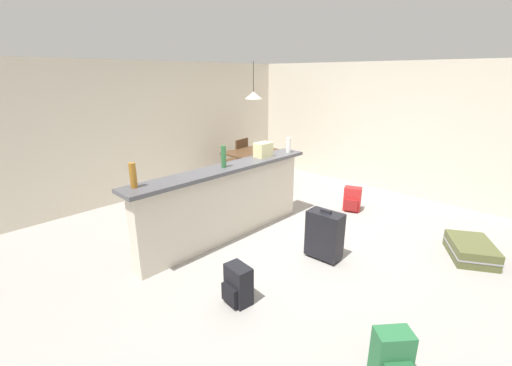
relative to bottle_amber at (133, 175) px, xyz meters
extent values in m
cube|color=gray|center=(1.94, -0.56, -1.23)|extent=(13.00, 13.00, 0.05)
cube|color=beige|center=(1.94, 2.49, 0.04)|extent=(6.60, 0.10, 2.50)
cube|color=beige|center=(4.99, -0.26, 0.04)|extent=(0.10, 6.00, 2.50)
cube|color=beige|center=(1.28, -0.07, -0.70)|extent=(2.80, 0.20, 1.02)
cube|color=#4C4C51|center=(1.28, -0.07, -0.17)|extent=(2.96, 0.40, 0.05)
cylinder|color=#9E661E|center=(0.00, 0.00, 0.00)|extent=(0.08, 0.08, 0.28)
cylinder|color=#2D6B38|center=(1.25, -0.07, 0.01)|extent=(0.07, 0.07, 0.30)
cylinder|color=silver|center=(2.56, -0.13, -0.02)|extent=(0.08, 0.08, 0.24)
cube|color=beige|center=(2.06, -0.04, -0.03)|extent=(0.26, 0.18, 0.22)
cube|color=#4C331E|center=(3.29, 1.38, -0.49)|extent=(1.10, 0.80, 0.04)
cylinder|color=#4C331E|center=(2.80, 1.04, -0.86)|extent=(0.06, 0.06, 0.70)
cylinder|color=#4C331E|center=(3.78, 1.04, -0.86)|extent=(0.06, 0.06, 0.70)
cylinder|color=#4C331E|center=(2.80, 1.72, -0.86)|extent=(0.06, 0.06, 0.70)
cylinder|color=#4C331E|center=(3.78, 1.72, -0.86)|extent=(0.06, 0.06, 0.70)
cube|color=#4C331E|center=(3.21, 0.74, -0.78)|extent=(0.43, 0.43, 0.04)
cube|color=#4C331E|center=(3.19, 0.92, -0.52)|extent=(0.40, 0.07, 0.48)
cylinder|color=#4C331E|center=(3.06, 0.57, -1.00)|extent=(0.04, 0.04, 0.41)
cylinder|color=#4C331E|center=(3.38, 0.60, -1.00)|extent=(0.04, 0.04, 0.41)
cylinder|color=#4C331E|center=(3.03, 0.89, -1.00)|extent=(0.04, 0.04, 0.41)
cylinder|color=#4C331E|center=(3.35, 0.92, -1.00)|extent=(0.04, 0.04, 0.41)
cube|color=#4C331E|center=(3.35, 1.97, -0.78)|extent=(0.45, 0.45, 0.04)
cube|color=#4C331E|center=(3.38, 1.80, -0.52)|extent=(0.40, 0.09, 0.48)
cylinder|color=#4C331E|center=(3.49, 2.15, -1.00)|extent=(0.04, 0.04, 0.41)
cylinder|color=#4C331E|center=(3.17, 2.11, -1.00)|extent=(0.04, 0.04, 0.41)
cylinder|color=#4C331E|center=(3.53, 1.84, -1.00)|extent=(0.04, 0.04, 0.41)
cylinder|color=#4C331E|center=(3.21, 1.79, -1.00)|extent=(0.04, 0.04, 0.41)
cylinder|color=black|center=(3.35, 1.42, 1.00)|extent=(0.01, 0.01, 0.59)
cone|color=white|center=(3.35, 1.42, 0.65)|extent=(0.34, 0.34, 0.14)
sphere|color=white|center=(3.35, 1.42, 0.57)|extent=(0.07, 0.07, 0.07)
cube|color=#51562D|center=(3.09, -2.75, -1.10)|extent=(0.83, 0.75, 0.22)
cube|color=gray|center=(3.09, -2.75, -1.10)|extent=(0.85, 0.77, 0.02)
cube|color=#2D2D33|center=(3.45, -2.54, -1.10)|extent=(0.21, 0.23, 0.02)
cube|color=red|center=(3.48, -0.84, -1.00)|extent=(0.27, 0.33, 0.42)
cube|color=maroon|center=(3.37, -0.88, -1.07)|extent=(0.13, 0.23, 0.19)
cube|color=black|center=(3.54, -0.74, -1.02)|extent=(0.04, 0.04, 0.36)
cube|color=black|center=(3.59, -0.87, -1.02)|extent=(0.04, 0.04, 0.36)
cube|color=black|center=(0.40, -1.24, -1.00)|extent=(0.21, 0.30, 0.42)
cube|color=black|center=(0.29, -1.23, -1.07)|extent=(0.08, 0.23, 0.19)
cube|color=black|center=(0.51, -1.18, -1.02)|extent=(0.03, 0.04, 0.36)
cube|color=black|center=(0.49, -1.32, -1.02)|extent=(0.03, 0.04, 0.36)
cube|color=black|center=(1.77, -1.38, -0.88)|extent=(0.26, 0.45, 0.60)
cylinder|color=black|center=(1.76, -1.19, -1.18)|extent=(0.03, 0.06, 0.06)
cylinder|color=black|center=(1.78, -1.56, -1.18)|extent=(0.03, 0.06, 0.06)
cube|color=#232328|center=(1.77, -1.38, -0.56)|extent=(0.05, 0.14, 0.04)
cube|color=#286B3D|center=(0.59, -2.76, -1.00)|extent=(0.33, 0.32, 0.42)
cube|color=black|center=(0.60, -2.64, -1.02)|extent=(0.04, 0.04, 0.36)
cube|color=black|center=(0.71, -2.73, -1.02)|extent=(0.04, 0.04, 0.36)
camera|label=1|loc=(-1.64, -3.45, 1.07)|focal=23.83mm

